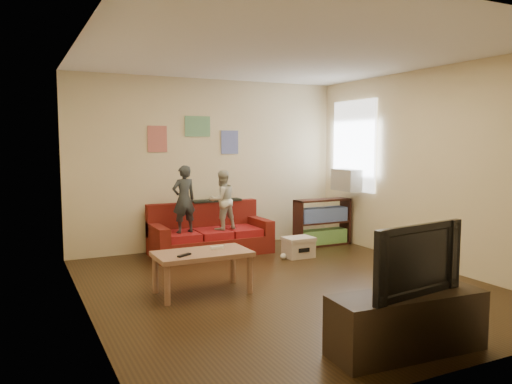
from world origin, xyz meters
name	(u,v)px	position (x,y,z in m)	size (l,w,h in m)	color
room_shell	(286,173)	(0.00, 0.00, 1.35)	(4.52, 5.02, 2.72)	#362410
sofa	(209,236)	(-0.18, 2.06, 0.27)	(1.80, 0.83, 0.79)	maroon
child_a	(184,199)	(-0.63, 1.90, 0.87)	(0.36, 0.24, 0.99)	#2D3235
child_b	(222,200)	(-0.03, 1.90, 0.83)	(0.44, 0.34, 0.90)	beige
coffee_table	(202,258)	(-0.99, 0.16, 0.41)	(1.06, 0.58, 0.48)	#A57457
remote	(184,255)	(-1.24, 0.04, 0.49)	(0.18, 0.05, 0.02)	black
game_controller	(217,248)	(-0.79, 0.21, 0.49)	(0.15, 0.04, 0.03)	white
bookshelf	(322,225)	(1.70, 1.78, 0.34)	(0.96, 0.29, 0.77)	black
window	(354,146)	(2.22, 1.65, 1.64)	(0.04, 1.08, 1.48)	white
ac_unit	(347,180)	(2.10, 1.65, 1.08)	(0.28, 0.55, 0.35)	#B7B2A3
artwork_left	(157,139)	(-0.85, 2.48, 1.75)	(0.30, 0.01, 0.40)	#D87266
artwork_center	(198,126)	(-0.20, 2.48, 1.95)	(0.42, 0.01, 0.32)	#72B27F
artwork_right	(230,142)	(0.35, 2.48, 1.70)	(0.30, 0.01, 0.38)	#727FCC
file_box	(298,247)	(0.90, 1.21, 0.15)	(0.44, 0.33, 0.30)	beige
tv_stand	(407,323)	(-0.05, -2.07, 0.25)	(1.31, 0.44, 0.49)	#322518
television	(409,258)	(-0.05, -2.07, 0.78)	(1.00, 0.13, 0.58)	black
tissue	(283,256)	(0.63, 1.18, 0.04)	(0.09, 0.09, 0.09)	white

